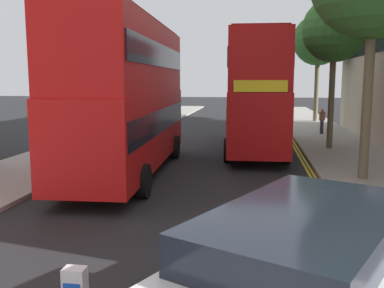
{
  "coord_description": "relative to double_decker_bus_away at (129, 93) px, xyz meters",
  "views": [
    {
      "loc": [
        2.18,
        -0.47,
        3.51
      ],
      "look_at": [
        0.5,
        11.0,
        1.8
      ],
      "focal_mm": 40.56,
      "sensor_mm": 36.0,
      "label": 1
    }
  ],
  "objects": [
    {
      "name": "street_tree_distant",
      "position": [
        8.36,
        6.61,
        2.85
      ],
      "size": [
        3.12,
        3.12,
        7.35
      ],
      "color": "#6B6047",
      "rests_on": "sidewalk_right"
    },
    {
      "name": "double_decker_bus_away",
      "position": [
        0.0,
        0.0,
        0.0
      ],
      "size": [
        3.12,
        10.89,
        5.64
      ],
      "color": "red",
      "rests_on": "ground"
    },
    {
      "name": "kerb_line_outer",
      "position": [
        6.87,
        -1.15,
        -3.03
      ],
      "size": [
        0.1,
        56.0,
        0.01
      ],
      "primitive_type": "cube",
      "color": "yellow",
      "rests_on": "ground"
    },
    {
      "name": "street_tree_near",
      "position": [
        9.9,
        16.16,
        3.71
      ],
      "size": [
        4.09,
        4.09,
        8.66
      ],
      "color": "#6B6047",
      "rests_on": "sidewalk_right"
    },
    {
      "name": "double_decker_bus_oncoming",
      "position": [
        4.63,
        6.24,
        0.0
      ],
      "size": [
        3.08,
        10.89,
        5.64
      ],
      "color": "#B20F0F",
      "rests_on": "ground"
    },
    {
      "name": "pedestrian_far",
      "position": [
        8.83,
        12.51,
        -2.04
      ],
      "size": [
        0.34,
        0.22,
        1.62
      ],
      "color": "#2D2D38",
      "rests_on": "sidewalk_right"
    },
    {
      "name": "sidewalk_left",
      "position": [
        -4.03,
        0.85,
        -2.96
      ],
      "size": [
        4.0,
        80.0,
        0.14
      ],
      "primitive_type": "cube",
      "color": "#9E9991",
      "rests_on": "ground"
    },
    {
      "name": "kerb_line_inner",
      "position": [
        6.71,
        -1.15,
        -3.03
      ],
      "size": [
        0.1,
        56.0,
        0.01
      ],
      "primitive_type": "cube",
      "color": "yellow",
      "rests_on": "ground"
    },
    {
      "name": "street_tree_far",
      "position": [
        9.63,
        21.62,
        3.68
      ],
      "size": [
        4.12,
        4.12,
        8.68
      ],
      "color": "#6B6047",
      "rests_on": "sidewalk_right"
    },
    {
      "name": "sidewalk_right",
      "position": [
        8.97,
        0.85,
        -2.96
      ],
      "size": [
        4.0,
        80.0,
        0.14
      ],
      "primitive_type": "cube",
      "color": "#9E9991",
      "rests_on": "ground"
    }
  ]
}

